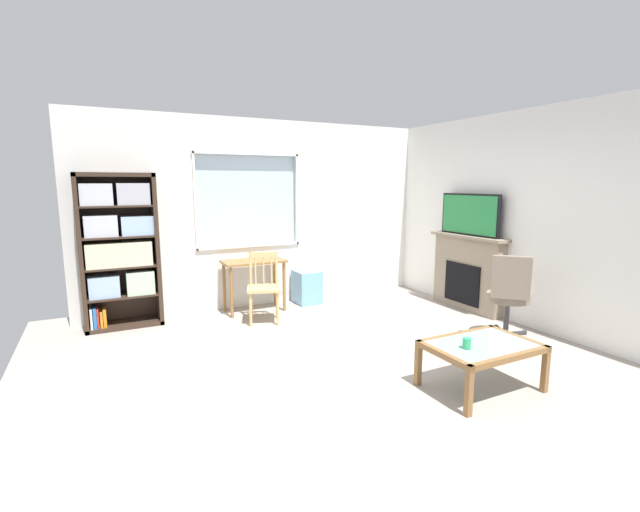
# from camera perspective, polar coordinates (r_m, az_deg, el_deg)

# --- Properties ---
(ground) EXTENTS (6.14, 5.85, 0.02)m
(ground) POSITION_cam_1_polar(r_m,az_deg,el_deg) (4.66, 3.21, -13.28)
(ground) COLOR #9E9389
(wall_back_with_window) EXTENTS (5.14, 0.15, 2.69)m
(wall_back_with_window) POSITION_cam_1_polar(r_m,az_deg,el_deg) (6.54, -7.22, 5.23)
(wall_back_with_window) COLOR white
(wall_back_with_window) RESTS_ON ground
(wall_right) EXTENTS (0.12, 5.05, 2.69)m
(wall_right) POSITION_cam_1_polar(r_m,az_deg,el_deg) (6.09, 25.36, 4.33)
(wall_right) COLOR white
(wall_right) RESTS_ON ground
(bookshelf) EXTENTS (0.90, 0.38, 1.91)m
(bookshelf) POSITION_cam_1_polar(r_m,az_deg,el_deg) (5.95, -24.63, 1.12)
(bookshelf) COLOR #38281E
(bookshelf) RESTS_ON ground
(desk_under_window) EXTENTS (0.86, 0.46, 0.73)m
(desk_under_window) POSITION_cam_1_polar(r_m,az_deg,el_deg) (6.21, -8.58, -1.71)
(desk_under_window) COLOR olive
(desk_under_window) RESTS_ON ground
(wooden_chair) EXTENTS (0.53, 0.52, 0.90)m
(wooden_chair) POSITION_cam_1_polar(r_m,az_deg,el_deg) (5.75, -7.30, -3.97)
(wooden_chair) COLOR tan
(wooden_chair) RESTS_ON ground
(plastic_drawer_unit) EXTENTS (0.35, 0.40, 0.49)m
(plastic_drawer_unit) POSITION_cam_1_polar(r_m,az_deg,el_deg) (6.64, -1.71, -4.01)
(plastic_drawer_unit) COLOR #72ADDB
(plastic_drawer_unit) RESTS_ON ground
(fireplace) EXTENTS (0.26, 1.27, 1.07)m
(fireplace) POSITION_cam_1_polar(r_m,az_deg,el_deg) (6.60, 18.58, -2.00)
(fireplace) COLOR gray
(fireplace) RESTS_ON ground
(tv) EXTENTS (0.06, 1.03, 0.58)m
(tv) POSITION_cam_1_polar(r_m,az_deg,el_deg) (6.48, 18.84, 5.11)
(tv) COLOR black
(tv) RESTS_ON fireplace
(office_chair) EXTENTS (0.63, 0.60, 1.00)m
(office_chair) POSITION_cam_1_polar(r_m,az_deg,el_deg) (5.47, 23.32, -4.39)
(office_chair) COLOR #7A6B5B
(office_chair) RESTS_ON ground
(coffee_table) EXTENTS (0.94, 0.65, 0.42)m
(coffee_table) POSITION_cam_1_polar(r_m,az_deg,el_deg) (4.15, 20.25, -11.34)
(coffee_table) COLOR #8C9E99
(coffee_table) RESTS_ON ground
(sippy_cup) EXTENTS (0.07, 0.07, 0.09)m
(sippy_cup) POSITION_cam_1_polar(r_m,az_deg,el_deg) (3.96, 18.50, -10.67)
(sippy_cup) COLOR #33B770
(sippy_cup) RESTS_ON coffee_table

